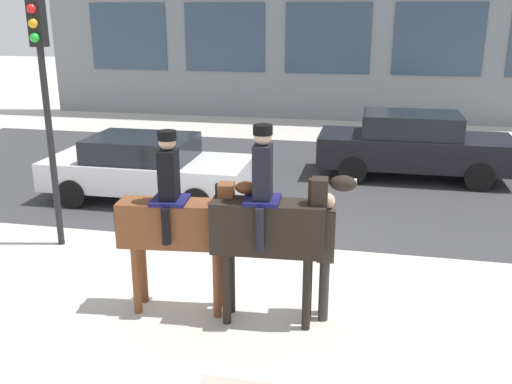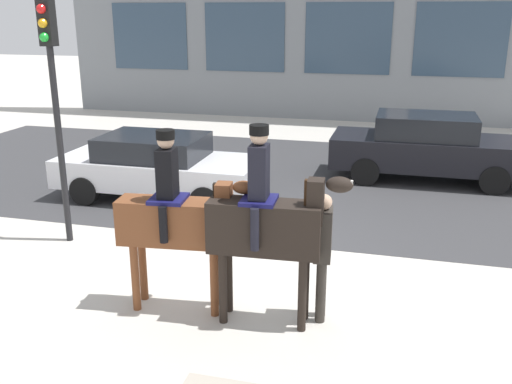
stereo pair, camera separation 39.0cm
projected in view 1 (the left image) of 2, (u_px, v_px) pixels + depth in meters
The scene contains 8 objects.
ground_plane at pixel (256, 255), 9.63m from camera, with size 80.00×80.00×0.00m, color beige.
road_surface at pixel (295, 178), 14.06m from camera, with size 22.01×8.50×0.01m.
mounted_horse_lead at pixel (179, 220), 7.49m from camera, with size 1.92×0.65×2.50m.
mounted_horse_companion at pixel (271, 222), 7.18m from camera, with size 1.89×0.65×2.63m.
pedestrian_bystander at pixel (324, 246), 7.37m from camera, with size 0.82×0.49×1.74m.
street_car_near_lane at pixel (147, 167), 12.28m from camera, with size 4.36×1.88×1.39m.
street_car_far_lane at pixel (413, 145), 13.88m from camera, with size 4.60×1.85×1.60m.
traffic_light at pixel (44, 87), 9.25m from camera, with size 0.24×0.29×4.11m.
Camera 1 is at (1.79, -8.68, 3.92)m, focal length 40.00 mm.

